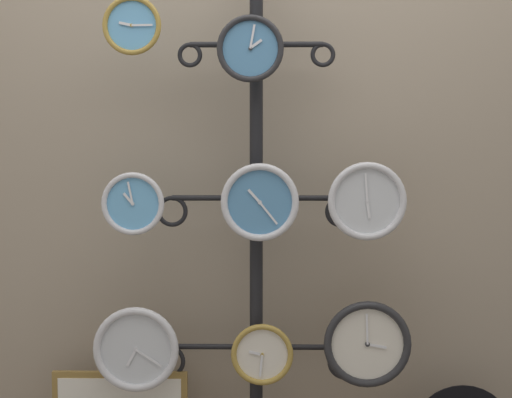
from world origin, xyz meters
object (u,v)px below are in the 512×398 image
clock_top_center (250,49)px  clock_middle_left (133,204)px  clock_middle_right (367,201)px  clock_middle_center (260,202)px  clock_bottom_center (262,354)px  display_stand (256,313)px  clock_top_left (132,26)px  clock_bottom_right (367,344)px  clock_bottom_left (136,349)px

clock_top_center → clock_middle_left: (-0.40, 0.01, -0.52)m
clock_middle_left → clock_middle_right: clock_middle_right is taller
clock_middle_center → clock_bottom_center: clock_middle_center is taller
display_stand → clock_middle_left: size_ratio=8.75×
clock_middle_left → clock_bottom_center: size_ratio=1.00×
clock_top_left → clock_middle_center: bearing=0.7°
display_stand → clock_middle_center: size_ratio=7.11×
display_stand → clock_top_left: 1.09m
clock_bottom_right → clock_top_center: bearing=-179.3°
clock_top_left → clock_bottom_center: (0.44, 0.02, -1.13)m
clock_top_left → clock_bottom_center: size_ratio=0.91×
clock_bottom_center → clock_bottom_right: bearing=-1.7°
clock_middle_center → clock_bottom_right: 0.62m
clock_middle_center → clock_middle_right: 0.37m
clock_top_left → clock_middle_center: (0.43, 0.01, -0.59)m
clock_top_center → clock_middle_left: bearing=179.1°
clock_middle_center → clock_bottom_left: (-0.43, 0.00, -0.51)m
clock_middle_center → clock_bottom_left: clock_middle_center is taller
clock_middle_right → clock_bottom_right: 0.50m
clock_middle_center → clock_bottom_center: (0.01, 0.01, -0.53)m
clock_middle_left → clock_middle_center: (0.44, -0.01, 0.01)m
clock_middle_left → clock_bottom_right: size_ratio=0.72×
clock_top_center → clock_bottom_center: clock_top_center is taller
clock_bottom_left → clock_bottom_right: (0.80, 0.00, 0.02)m
clock_bottom_left → clock_bottom_center: (0.44, 0.01, -0.02)m
display_stand → clock_middle_center: (0.01, -0.10, 0.41)m
clock_middle_left → clock_middle_center: bearing=-0.7°
clock_middle_left → clock_middle_center: size_ratio=0.81×
display_stand → clock_bottom_right: size_ratio=6.28×
clock_bottom_left → clock_bottom_center: clock_bottom_left is taller
clock_middle_left → clock_middle_right: 0.80m
clock_top_left → clock_bottom_right: 1.35m
clock_bottom_center → clock_bottom_left: bearing=-178.5°
clock_middle_center → clock_bottom_center: bearing=60.9°
clock_bottom_right → clock_bottom_center: bearing=178.3°
clock_middle_left → clock_bottom_center: 0.69m
clock_top_left → clock_top_center: size_ratio=0.88×
clock_middle_center → clock_bottom_center: size_ratio=1.23×
clock_top_center → clock_bottom_left: bearing=179.5°
clock_bottom_right → clock_top_left: bearing=-179.3°
clock_top_center → clock_middle_right: size_ratio=0.84×
clock_top_left → clock_bottom_left: 1.11m
clock_top_left → clock_middle_left: bearing=120.3°
clock_top_center → clock_bottom_right: size_ratio=0.75×
display_stand → clock_top_left: (-0.42, -0.11, 1.00)m
clock_middle_left → clock_middle_center: 0.44m
display_stand → clock_bottom_left: bearing=-166.5°
clock_top_left → clock_middle_left: clock_top_left is taller
clock_top_center → clock_middle_left: 0.66m
clock_bottom_left → clock_bottom_right: bearing=0.1°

